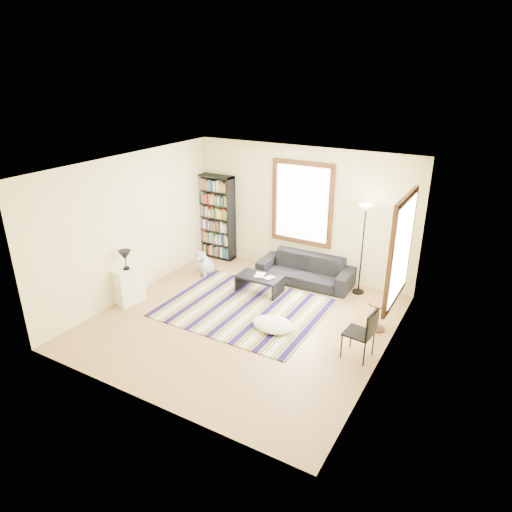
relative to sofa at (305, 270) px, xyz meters
The scene contains 21 objects.
floor 2.10m from the sofa, 98.90° to the right, with size 5.00×5.00×0.10m, color #AF7850.
ceiling 3.29m from the sofa, 98.90° to the right, with size 5.00×5.00×0.10m, color white.
wall_back 1.26m from the sofa, 122.71° to the left, with size 5.00×0.10×2.80m, color beige.
wall_front 4.74m from the sofa, 93.99° to the right, with size 5.00×0.10×2.80m, color beige.
wall_left 3.70m from the sofa, 144.47° to the right, with size 0.10×5.00×2.80m, color beige.
wall_right 3.22m from the sofa, 42.61° to the right, with size 0.10×5.00×2.80m, color beige.
window_back 1.41m from the sofa, 127.40° to the left, with size 1.20×0.06×1.60m, color white.
window_right 2.81m from the sofa, 30.19° to the right, with size 0.06×1.20×1.60m, color white.
rug 1.75m from the sofa, 108.60° to the right, with size 2.94×2.35×0.02m, color #140C40.
sofa is the anchor object (origin of this frame).
bookshelf 2.56m from the sofa, behind, with size 0.90×0.30×2.00m, color black.
coffee_table 1.09m from the sofa, 124.81° to the right, with size 0.90×0.50×0.36m, color black.
book_a 1.14m from the sofa, 128.93° to the right, with size 0.25×0.19×0.02m, color beige.
book_b 0.96m from the sofa, 119.15° to the right, with size 0.15×0.20×0.02m, color beige.
floor_cushion 2.05m from the sofa, 81.64° to the right, with size 0.76×0.57×0.19m, color beige.
floor_lamp 1.32m from the sofa, ahead, with size 0.30×0.30×1.86m, color black, non-canonical shape.
side_table 2.18m from the sofa, 30.62° to the right, with size 0.40×0.40×0.54m, color #4A2712.
folding_chair 2.77m from the sofa, 48.69° to the right, with size 0.42×0.40×0.86m, color black.
white_cabinet 3.63m from the sofa, 136.17° to the right, with size 0.38×0.50×0.70m, color white.
table_lamp 3.68m from the sofa, 136.17° to the right, with size 0.24×0.24×0.38m, color black, non-canonical shape.
dog 2.23m from the sofa, 161.50° to the right, with size 0.43×0.60×0.60m, color #BCBCBC, non-canonical shape.
Camera 1 is at (3.79, -6.13, 4.27)m, focal length 32.00 mm.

